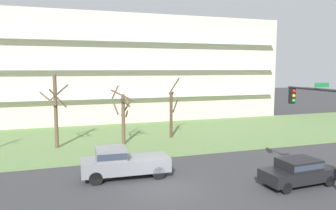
# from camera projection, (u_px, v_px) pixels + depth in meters

# --- Properties ---
(ground) EXTENTS (160.00, 160.00, 0.00)m
(ground) POSITION_uv_depth(u_px,v_px,m) (162.00, 188.00, 18.47)
(ground) COLOR #38383A
(grass_lawn_strip) EXTENTS (80.00, 16.00, 0.08)m
(grass_lawn_strip) POSITION_uv_depth(u_px,v_px,m) (120.00, 138.00, 31.68)
(grass_lawn_strip) COLOR #66844C
(grass_lawn_strip) RESTS_ON ground
(apartment_building) EXTENTS (46.99, 11.54, 13.39)m
(apartment_building) POSITION_uv_depth(u_px,v_px,m) (102.00, 69.00, 43.49)
(apartment_building) COLOR beige
(apartment_building) RESTS_ON ground
(tree_left) EXTENTS (2.38, 2.40, 6.26)m
(tree_left) POSITION_uv_depth(u_px,v_px,m) (56.00, 109.00, 27.28)
(tree_left) COLOR brown
(tree_left) RESTS_ON ground
(tree_center) EXTENTS (1.96, 2.27, 5.27)m
(tree_center) POSITION_uv_depth(u_px,v_px,m) (123.00, 115.00, 28.68)
(tree_center) COLOR brown
(tree_center) RESTS_ON ground
(tree_right) EXTENTS (1.07, 1.35, 5.90)m
(tree_right) POSITION_uv_depth(u_px,v_px,m) (172.00, 112.00, 31.58)
(tree_right) COLOR #4C3828
(tree_right) RESTS_ON ground
(pickup_gray_near_left) EXTENTS (5.47, 2.20, 1.95)m
(pickup_gray_near_left) POSITION_uv_depth(u_px,v_px,m) (122.00, 162.00, 20.15)
(pickup_gray_near_left) COLOR slate
(pickup_gray_near_left) RESTS_ON ground
(sedan_black_center_left) EXTENTS (4.49, 2.03, 1.57)m
(sedan_black_center_left) POSITION_uv_depth(u_px,v_px,m) (298.00, 171.00, 18.86)
(sedan_black_center_left) COLOR black
(sedan_black_center_left) RESTS_ON ground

